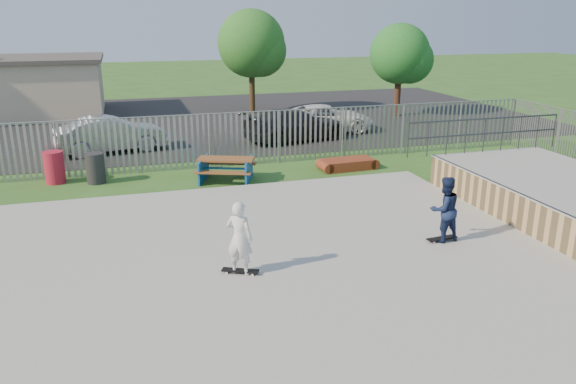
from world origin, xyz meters
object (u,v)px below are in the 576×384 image
object	(u,v)px
trash_bin_red	(54,167)
skater_navy	(444,209)
trash_bin_grey	(95,168)
car_white	(326,118)
skater_white	(240,238)
picnic_table	(226,169)
tree_right	(400,54)
car_dark	(295,125)
tree_mid	(251,44)
funbox	(348,164)
car_silver	(111,134)

from	to	relation	value
trash_bin_red	skater_navy	distance (m)	12.75
trash_bin_red	trash_bin_grey	distance (m)	1.37
car_white	skater_white	bearing A→B (deg)	161.82
skater_navy	car_white	bearing A→B (deg)	-104.32
skater_navy	picnic_table	bearing A→B (deg)	-66.16
car_white	skater_navy	distance (m)	14.18
trash_bin_grey	car_white	size ratio (longest dim) A/B	0.22
trash_bin_red	car_white	xyz separation A→B (m)	(11.67, 5.56, 0.12)
trash_bin_red	tree_right	xyz separation A→B (m)	(16.98, 8.62, 2.82)
trash_bin_red	car_dark	distance (m)	10.49
tree_mid	skater_white	size ratio (longest dim) A/B	3.56
trash_bin_grey	tree_right	distance (m)	18.30
funbox	tree_right	bearing A→B (deg)	51.37
trash_bin_red	skater_white	size ratio (longest dim) A/B	0.67
funbox	trash_bin_grey	world-z (taller)	trash_bin_grey
skater_navy	skater_white	distance (m)	5.09
car_white	trash_bin_grey	bearing A→B (deg)	128.25
trash_bin_red	skater_white	xyz separation A→B (m)	(4.46, -8.85, 0.42)
funbox	car_white	world-z (taller)	car_white
funbox	tree_mid	xyz separation A→B (m)	(-0.61, 12.82, 3.68)
funbox	trash_bin_red	world-z (taller)	trash_bin_red
trash_bin_grey	tree_right	size ratio (longest dim) A/B	0.20
picnic_table	car_silver	bearing A→B (deg)	145.40
tree_mid	skater_navy	world-z (taller)	tree_mid
tree_right	skater_navy	distance (m)	18.78
trash_bin_grey	car_white	xyz separation A→B (m)	(10.37, 5.95, 0.14)
car_silver	car_dark	distance (m)	7.86
funbox	trash_bin_grey	size ratio (longest dim) A/B	1.84
trash_bin_red	car_silver	bearing A→B (deg)	65.98
picnic_table	trash_bin_red	world-z (taller)	trash_bin_red
funbox	tree_mid	world-z (taller)	tree_mid
car_silver	tree_mid	size ratio (longest dim) A/B	0.77
funbox	trash_bin_red	bearing A→B (deg)	170.37
tree_mid	tree_right	xyz separation A→B (m)	(7.51, -3.08, -0.51)
picnic_table	skater_white	size ratio (longest dim) A/B	1.43
trash_bin_red	skater_navy	world-z (taller)	skater_navy
skater_navy	trash_bin_grey	bearing A→B (deg)	-50.08
tree_right	skater_white	bearing A→B (deg)	-125.63
picnic_table	tree_mid	xyz separation A→B (m)	(3.93, 13.08, 3.46)
picnic_table	funbox	bearing A→B (deg)	24.24
car_silver	trash_bin_grey	bearing A→B (deg)	162.56
funbox	car_silver	distance (m)	9.77
trash_bin_grey	car_dark	bearing A→B (deg)	28.10
funbox	skater_white	size ratio (longest dim) A/B	1.17
funbox	car_white	distance (m)	6.88
trash_bin_red	tree_mid	world-z (taller)	tree_mid
trash_bin_red	tree_right	bearing A→B (deg)	26.91
car_silver	tree_right	size ratio (longest dim) A/B	0.88
trash_bin_red	trash_bin_grey	bearing A→B (deg)	-16.54
car_silver	skater_navy	size ratio (longest dim) A/B	2.73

